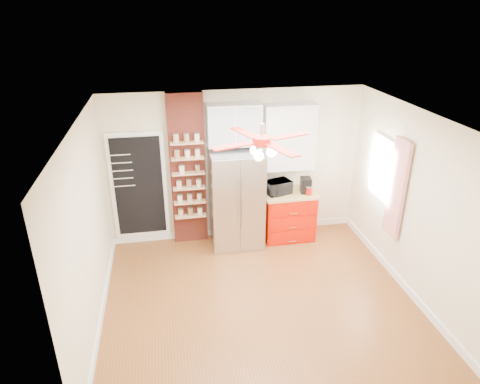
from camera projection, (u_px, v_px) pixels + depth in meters
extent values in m
plane|color=brown|center=(259.00, 298.00, 6.34)|extent=(4.50, 4.50, 0.00)
plane|color=white|center=(263.00, 120.00, 5.24)|extent=(4.50, 4.50, 0.00)
cube|color=#EFE6C0|center=(235.00, 166.00, 7.58)|extent=(4.50, 0.02, 2.70)
cube|color=#EFE6C0|center=(308.00, 315.00, 3.99)|extent=(4.50, 0.02, 2.70)
cube|color=#EFE6C0|center=(88.00, 232.00, 5.42)|extent=(0.02, 4.00, 2.70)
cube|color=#EFE6C0|center=(413.00, 204.00, 6.16)|extent=(0.02, 4.00, 2.70)
cube|color=white|center=(139.00, 186.00, 7.38)|extent=(0.95, 0.04, 1.95)
cube|color=black|center=(139.00, 187.00, 7.36)|extent=(0.82, 0.02, 1.78)
cube|color=maroon|center=(188.00, 171.00, 7.37)|extent=(0.60, 0.16, 2.70)
cube|color=#A8A8AD|center=(236.00, 199.00, 7.44)|extent=(0.90, 0.70, 1.75)
cube|color=white|center=(234.00, 125.00, 7.09)|extent=(0.90, 0.35, 0.70)
cube|color=red|center=(288.00, 216.00, 7.82)|extent=(0.90, 0.60, 0.86)
cube|color=tan|center=(289.00, 193.00, 7.64)|extent=(0.94, 0.64, 0.04)
cube|color=white|center=(289.00, 137.00, 7.38)|extent=(0.90, 0.30, 1.15)
cube|color=white|center=(383.00, 169.00, 6.88)|extent=(0.04, 0.75, 1.05)
cube|color=red|center=(397.00, 189.00, 6.42)|extent=(0.06, 0.40, 1.55)
cylinder|color=silver|center=(262.00, 131.00, 5.30)|extent=(0.05, 0.05, 0.20)
cylinder|color=#951309|center=(262.00, 141.00, 5.35)|extent=(0.24, 0.24, 0.10)
sphere|color=white|center=(262.00, 153.00, 5.41)|extent=(0.13, 0.13, 0.13)
imported|color=black|center=(278.00, 187.00, 7.55)|extent=(0.51, 0.41, 0.24)
cube|color=black|center=(306.00, 185.00, 7.58)|extent=(0.20, 0.24, 0.28)
cylinder|color=#B01209|center=(309.00, 191.00, 7.52)|extent=(0.13, 0.13, 0.14)
cylinder|color=#B70A16|center=(306.00, 186.00, 7.71)|extent=(0.11, 0.11, 0.15)
cylinder|color=beige|center=(182.00, 169.00, 7.17)|extent=(0.12, 0.12, 0.14)
cylinder|color=olive|center=(198.00, 169.00, 7.22)|extent=(0.09, 0.09, 0.11)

